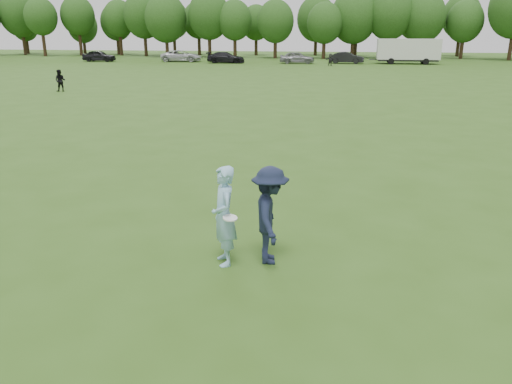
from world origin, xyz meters
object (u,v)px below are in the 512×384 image
car_e (297,58)px  thrower (224,216)px  player_far_d (330,60)px  car_f (347,58)px  car_c (181,56)px  car_d (226,58)px  cargo_trailer (408,50)px  defender (270,215)px  car_a (99,56)px  player_far_a (60,81)px

car_e → thrower: bearing=-177.1°
player_far_d → car_f: car_f is taller
car_c → car_d: bearing=-110.2°
thrower → car_d: 61.39m
car_d → cargo_trailer: (24.13, 2.26, 1.04)m
player_far_d → car_e: size_ratio=0.33×
defender → cargo_trailer: 62.61m
car_c → car_d: size_ratio=1.11×
defender → player_far_d: 56.36m
player_far_d → car_d: 14.53m
thrower → car_a: size_ratio=0.42×
car_e → car_a: bearing=89.7°
car_e → cargo_trailer: (14.48, 1.57, 0.99)m
thrower → car_e: 60.66m
car_e → car_f: size_ratio=1.01×
thrower → player_far_a: size_ratio=1.22×
defender → player_far_a: (-18.96, 25.22, -0.16)m
player_far_a → cargo_trailer: 46.44m
player_far_a → car_e: size_ratio=0.34×
player_far_d → car_f: size_ratio=0.33×
car_f → cargo_trailer: cargo_trailer is taller
player_far_d → car_f: bearing=43.9°
car_a → thrower: bearing=-153.8°
car_c → cargo_trailer: (31.03, 0.29, 0.99)m
player_far_d → player_far_a: bearing=-144.9°
cargo_trailer → car_e: bearing=-173.8°
defender → car_c: 65.22m
player_far_d → car_a: car_a is taller
thrower → car_d: thrower is taller
player_far_a → car_c: bearing=85.5°
car_a → car_e: car_e is taller
thrower → car_f: (2.44, 61.59, -0.20)m
defender → car_a: size_ratio=0.41×
thrower → cargo_trailer: 62.96m
car_f → cargo_trailer: (7.95, 0.50, 1.02)m
car_c → car_e: bearing=-98.7°
defender → car_d: size_ratio=0.37×
car_c → car_e: size_ratio=1.23×
player_far_d → car_a: bearing=149.5°
defender → car_e: bearing=-5.8°
player_far_a → car_d: 34.67m
player_far_a → car_e: 37.78m
player_far_a → cargo_trailer: size_ratio=0.17×
car_d → defender: bearing=-169.6°
defender → car_e: size_ratio=0.41×
defender → cargo_trailer: bearing=-19.2°
car_d → cargo_trailer: cargo_trailer is taller
player_far_d → car_c: 21.69m
defender → player_far_a: size_ratio=1.20×
player_far_a → car_c: size_ratio=0.28×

